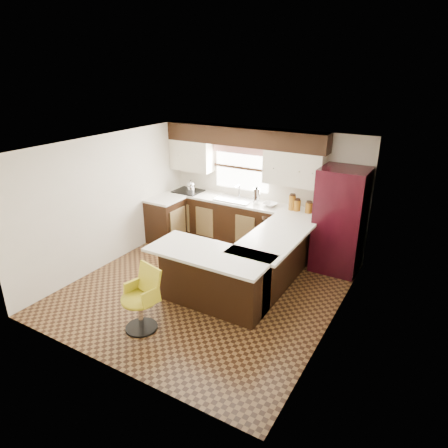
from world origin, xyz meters
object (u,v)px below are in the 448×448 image
Objects in this scene: peninsula_long at (271,262)px; bar_chair at (139,300)px; peninsula_return at (214,279)px; refrigerator at (340,220)px.

bar_chair is (-1.09, -2.03, 0.02)m from peninsula_long.
peninsula_return is 2.59m from refrigerator.
peninsula_long and peninsula_return have the same top height.
refrigerator is 2.02× the size of bar_chair.
peninsula_long is at bearing 61.70° from peninsula_return.
peninsula_long is 2.30m from bar_chair.
peninsula_long is 2.08× the size of bar_chair.
peninsula_long is 1.52m from refrigerator.
refrigerator reaches higher than peninsula_return.
peninsula_return is at bearing 75.69° from bar_chair.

